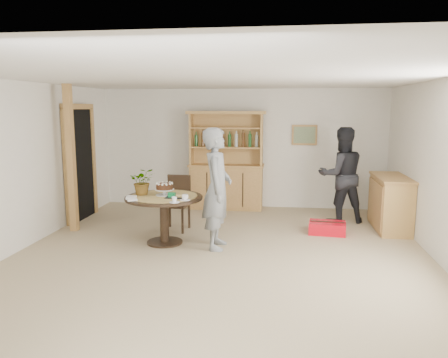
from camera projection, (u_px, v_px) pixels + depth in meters
ground at (218, 261)px, 6.06m from camera, size 7.00×7.00×0.00m
room_shell at (218, 136)px, 5.79m from camera, size 6.04×7.04×2.52m
doorway at (80, 161)px, 8.23m from camera, size 0.13×1.10×2.18m
pine_post at (71, 159)px, 7.39m from camera, size 0.12×0.12×2.50m
hutch at (226, 176)px, 9.16m from camera, size 1.62×0.54×2.04m
sideboard at (391, 203)px, 7.58m from camera, size 0.54×1.26×0.94m
dining_table at (164, 206)px, 6.78m from camera, size 1.20×1.20×0.76m
dining_chair at (177, 199)px, 7.60m from camera, size 0.46×0.46×0.95m
birthday_cake at (165, 187)px, 6.78m from camera, size 0.30×0.30×0.20m
flower_vase at (143, 181)px, 6.81m from camera, size 0.47×0.44×0.42m
gift_tray at (175, 196)px, 6.60m from camera, size 0.30×0.20×0.08m
coffee_cup_a at (185, 198)px, 6.42m from camera, size 0.15×0.15×0.09m
coffee_cup_b at (174, 200)px, 6.27m from camera, size 0.15×0.15×0.08m
napkins at (131, 198)px, 6.50m from camera, size 0.24×0.33×0.03m
teen_boy at (217, 189)px, 6.52m from camera, size 0.46×0.68×1.82m
adult_person at (341, 175)px, 8.03m from camera, size 0.98×0.84×1.76m
red_suitcase at (327, 228)px, 7.38m from camera, size 0.64×0.46×0.21m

